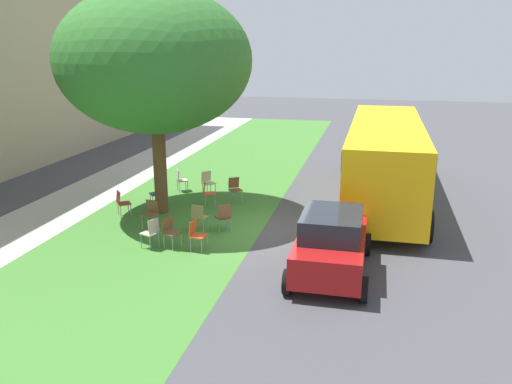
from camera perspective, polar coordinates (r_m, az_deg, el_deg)
The scene contains 18 objects.
ground at distance 16.21m, azimuth 1.25°, elevation -4.39°, with size 80.00×80.00×0.00m, color #424247.
grass_verge at distance 17.11m, azimuth -9.32°, elevation -3.48°, with size 48.00×6.00×0.01m, color #3D752D.
sidewalk_strip at distance 19.16m, azimuth -21.60°, elevation -2.29°, with size 48.00×2.80×0.01m, color #ADA89E.
street_tree at distance 17.48m, azimuth -10.95°, elevation 13.77°, with size 6.23×6.23×7.37m.
chair_0 at distance 15.09m, azimuth -9.26°, elevation -4.09°, with size 0.55×0.55×0.88m.
chair_1 at distance 14.76m, azimuth -6.48°, elevation -4.44°, with size 0.47×0.48×0.88m.
chair_2 at distance 20.18m, azimuth -5.25°, elevation 1.21°, with size 0.59×0.59×0.88m.
chair_3 at distance 19.19m, azimuth -2.31°, elevation 0.49°, with size 0.58×0.58×0.88m.
chair_4 at distance 16.17m, azimuth -3.52°, elevation -2.53°, with size 0.58×0.58×0.88m.
chair_5 at distance 15.11m, azimuth -11.29°, elevation -4.17°, with size 0.54×0.54×0.88m.
chair_6 at distance 18.07m, azimuth -14.35°, elevation -1.00°, with size 0.59×0.59×0.88m.
chair_7 at distance 18.99m, azimuth -10.59°, elevation 0.05°, with size 0.58×0.59×0.88m.
chair_8 at distance 16.21m, azimuth -6.20°, elevation -2.55°, with size 0.47×0.47×0.88m.
chair_9 at distance 20.66m, azimuth -8.20°, elevation 1.46°, with size 0.57×0.58×0.88m.
chair_10 at distance 16.78m, azimuth -11.35°, elevation -2.12°, with size 0.47×0.47×0.88m.
chair_11 at distance 18.75m, azimuth -5.28°, elevation 0.06°, with size 0.53×0.54×0.88m.
parked_car at distance 13.28m, azimuth 8.18°, elevation -5.41°, with size 3.70×1.92×1.65m.
school_bus at distance 19.53m, azimuth 13.82°, elevation 4.05°, with size 10.40×2.80×2.88m.
Camera 1 is at (-14.88, -3.08, 5.65)m, focal length 36.89 mm.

